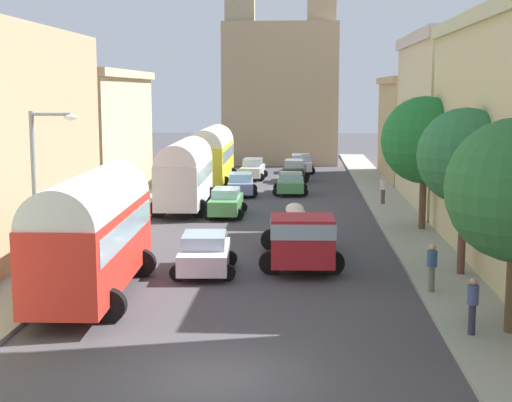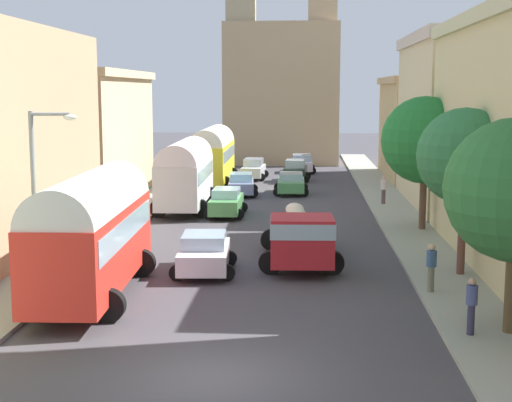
{
  "view_description": "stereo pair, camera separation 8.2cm",
  "coord_description": "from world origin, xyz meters",
  "px_view_note": "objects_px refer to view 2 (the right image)",
  "views": [
    {
      "loc": [
        2.06,
        -16.8,
        6.78
      ],
      "look_at": [
        0.0,
        16.24,
        1.86
      ],
      "focal_mm": 52.11,
      "sensor_mm": 36.0,
      "label": 1
    },
    {
      "loc": [
        2.14,
        -16.79,
        6.78
      ],
      "look_at": [
        0.0,
        16.24,
        1.86
      ],
      "focal_mm": 52.11,
      "sensor_mm": 36.0,
      "label": 2
    }
  ],
  "objects_px": {
    "car_0": "(291,183)",
    "pedestrian_2": "(431,266)",
    "car_2": "(302,163)",
    "cargo_truck_0": "(300,236)",
    "car_1": "(295,171)",
    "pedestrian_0": "(472,304)",
    "parked_bus_2": "(212,153)",
    "pedestrian_1": "(384,189)",
    "parked_bus_0": "(92,228)",
    "car_4": "(226,202)",
    "car_3": "(204,253)",
    "streetlamp_near": "(40,189)",
    "car_5": "(241,184)",
    "parked_bus_1": "(185,172)",
    "car_6": "(253,169)"
  },
  "relations": [
    {
      "from": "parked_bus_0",
      "to": "car_6",
      "type": "height_order",
      "value": "parked_bus_0"
    },
    {
      "from": "car_1",
      "to": "pedestrian_1",
      "type": "height_order",
      "value": "pedestrian_1"
    },
    {
      "from": "car_1",
      "to": "car_6",
      "type": "distance_m",
      "value": 3.49
    },
    {
      "from": "parked_bus_0",
      "to": "parked_bus_2",
      "type": "relative_size",
      "value": 0.95
    },
    {
      "from": "car_3",
      "to": "car_2",
      "type": "bearing_deg",
      "value": 84.26
    },
    {
      "from": "parked_bus_1",
      "to": "car_1",
      "type": "distance_m",
      "value": 15.25
    },
    {
      "from": "parked_bus_2",
      "to": "streetlamp_near",
      "type": "distance_m",
      "value": 30.03
    },
    {
      "from": "car_0",
      "to": "streetlamp_near",
      "type": "height_order",
      "value": "streetlamp_near"
    },
    {
      "from": "car_2",
      "to": "pedestrian_2",
      "type": "bearing_deg",
      "value": -83.25
    },
    {
      "from": "car_3",
      "to": "pedestrian_1",
      "type": "bearing_deg",
      "value": 63.62
    },
    {
      "from": "parked_bus_0",
      "to": "car_6",
      "type": "xyz_separation_m",
      "value": [
        3.05,
        33.31,
        -1.5
      ]
    },
    {
      "from": "car_1",
      "to": "parked_bus_2",
      "type": "bearing_deg",
      "value": -156.39
    },
    {
      "from": "car_4",
      "to": "streetlamp_near",
      "type": "height_order",
      "value": "streetlamp_near"
    },
    {
      "from": "car_0",
      "to": "car_6",
      "type": "bearing_deg",
      "value": 110.59
    },
    {
      "from": "parked_bus_2",
      "to": "car_5",
      "type": "relative_size",
      "value": 2.33
    },
    {
      "from": "parked_bus_1",
      "to": "streetlamp_near",
      "type": "xyz_separation_m",
      "value": [
        -1.69,
        -18.64,
        1.45
      ]
    },
    {
      "from": "parked_bus_0",
      "to": "pedestrian_1",
      "type": "bearing_deg",
      "value": 60.22
    },
    {
      "from": "parked_bus_2",
      "to": "pedestrian_2",
      "type": "height_order",
      "value": "parked_bus_2"
    },
    {
      "from": "parked_bus_2",
      "to": "car_3",
      "type": "bearing_deg",
      "value": -83.67
    },
    {
      "from": "cargo_truck_0",
      "to": "car_2",
      "type": "height_order",
      "value": "cargo_truck_0"
    },
    {
      "from": "pedestrian_1",
      "to": "streetlamp_near",
      "type": "distance_m",
      "value": 24.82
    },
    {
      "from": "car_5",
      "to": "pedestrian_1",
      "type": "relative_size",
      "value": 2.25
    },
    {
      "from": "car_6",
      "to": "streetlamp_near",
      "type": "distance_m",
      "value": 34.23
    },
    {
      "from": "parked_bus_0",
      "to": "car_4",
      "type": "bearing_deg",
      "value": 80.48
    },
    {
      "from": "car_0",
      "to": "pedestrian_2",
      "type": "bearing_deg",
      "value": -78.2
    },
    {
      "from": "parked_bus_0",
      "to": "streetlamp_near",
      "type": "distance_m",
      "value": 2.09
    },
    {
      "from": "car_3",
      "to": "pedestrian_1",
      "type": "distance_m",
      "value": 18.95
    },
    {
      "from": "pedestrian_0",
      "to": "car_1",
      "type": "bearing_deg",
      "value": 98.37
    },
    {
      "from": "car_3",
      "to": "pedestrian_0",
      "type": "relative_size",
      "value": 2.19
    },
    {
      "from": "car_2",
      "to": "cargo_truck_0",
      "type": "bearing_deg",
      "value": -89.9
    },
    {
      "from": "parked_bus_0",
      "to": "streetlamp_near",
      "type": "xyz_separation_m",
      "value": [
        -1.51,
        -0.5,
        1.37
      ]
    },
    {
      "from": "car_4",
      "to": "car_6",
      "type": "xyz_separation_m",
      "value": [
        0.32,
        17.07,
        0.03
      ]
    },
    {
      "from": "parked_bus_0",
      "to": "parked_bus_1",
      "type": "relative_size",
      "value": 1.05
    },
    {
      "from": "car_3",
      "to": "car_4",
      "type": "height_order",
      "value": "car_4"
    },
    {
      "from": "parked_bus_0",
      "to": "car_1",
      "type": "relative_size",
      "value": 2.4
    },
    {
      "from": "cargo_truck_0",
      "to": "car_5",
      "type": "bearing_deg",
      "value": 101.46
    },
    {
      "from": "car_1",
      "to": "pedestrian_1",
      "type": "bearing_deg",
      "value": -65.35
    },
    {
      "from": "parked_bus_1",
      "to": "pedestrian_0",
      "type": "xyz_separation_m",
      "value": [
        11.35,
        -21.73,
        -1.22
      ]
    },
    {
      "from": "car_0",
      "to": "pedestrian_1",
      "type": "relative_size",
      "value": 2.22
    },
    {
      "from": "car_1",
      "to": "pedestrian_0",
      "type": "height_order",
      "value": "pedestrian_0"
    },
    {
      "from": "car_3",
      "to": "pedestrian_0",
      "type": "bearing_deg",
      "value": -40.08
    },
    {
      "from": "car_6",
      "to": "pedestrian_2",
      "type": "height_order",
      "value": "pedestrian_2"
    },
    {
      "from": "parked_bus_1",
      "to": "pedestrian_1",
      "type": "distance_m",
      "value": 11.74
    },
    {
      "from": "parked_bus_2",
      "to": "pedestrian_1",
      "type": "xyz_separation_m",
      "value": [
        11.31,
        -9.08,
        -1.33
      ]
    },
    {
      "from": "parked_bus_2",
      "to": "car_4",
      "type": "bearing_deg",
      "value": -79.8
    },
    {
      "from": "car_1",
      "to": "pedestrian_2",
      "type": "distance_m",
      "value": 31.62
    },
    {
      "from": "streetlamp_near",
      "to": "car_6",
      "type": "bearing_deg",
      "value": 82.33
    },
    {
      "from": "pedestrian_0",
      "to": "cargo_truck_0",
      "type": "bearing_deg",
      "value": 119.27
    },
    {
      "from": "car_2",
      "to": "pedestrian_0",
      "type": "distance_m",
      "value": 42.19
    },
    {
      "from": "car_5",
      "to": "streetlamp_near",
      "type": "relative_size",
      "value": 0.65
    }
  ]
}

